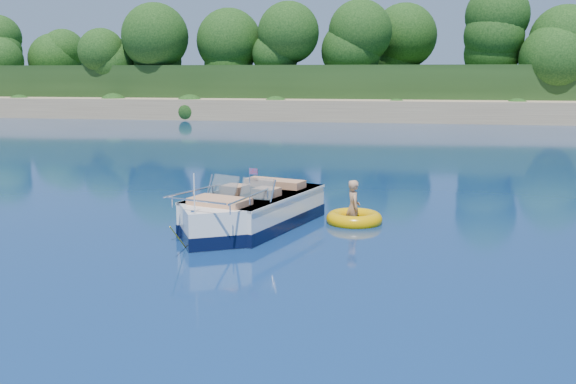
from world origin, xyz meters
TOP-DOWN VIEW (x-y plane):
  - ground at (0.00, 0.00)m, footprint 160.00×160.00m
  - shoreline at (0.00, 63.77)m, footprint 170.00×59.00m
  - treeline at (0.04, 41.01)m, footprint 150.00×7.12m
  - motorboat at (-1.49, 2.84)m, footprint 2.82×5.08m
  - tow_tube at (0.82, 3.86)m, footprint 1.48×1.48m
  - boy at (0.77, 3.94)m, footprint 0.56×0.80m

SIDE VIEW (x-z plane):
  - ground at x=0.00m, z-range 0.00..0.00m
  - boy at x=0.77m, z-range -0.72..0.72m
  - tow_tube at x=0.82m, z-range -0.08..0.26m
  - motorboat at x=-1.49m, z-range -0.53..1.21m
  - shoreline at x=0.00m, z-range -2.02..3.98m
  - treeline at x=0.04m, z-range 1.45..9.64m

